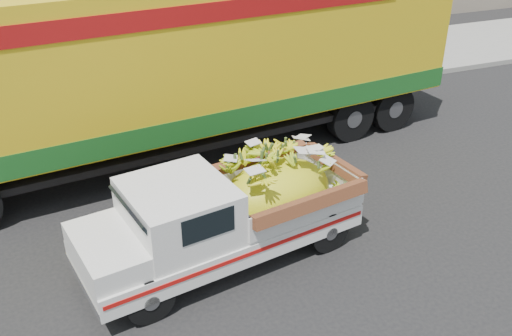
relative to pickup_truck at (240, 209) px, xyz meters
name	(u,v)px	position (x,y,z in m)	size (l,w,h in m)	color
ground	(100,261)	(-2.19, 0.63, -0.84)	(100.00, 100.00, 0.00)	black
curb	(65,126)	(-2.19, 6.17, -0.76)	(60.00, 0.25, 0.15)	gray
sidewalk	(57,97)	(-2.19, 8.27, -0.77)	(60.00, 4.00, 0.14)	gray
pickup_truck	(240,209)	(0.00, 0.00, 0.00)	(4.67, 2.37, 1.56)	black
semi_trailer	(188,61)	(0.29, 3.72, 1.28)	(12.04, 3.80, 3.80)	black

